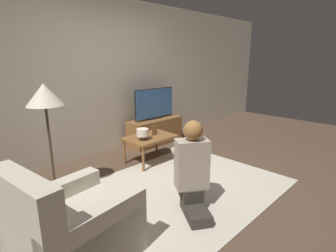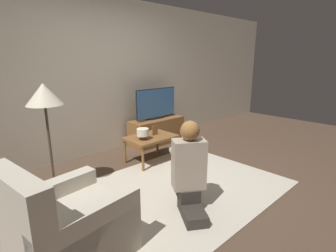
% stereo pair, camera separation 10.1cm
% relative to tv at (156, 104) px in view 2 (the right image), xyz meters
% --- Properties ---
extents(ground_plane, '(10.00, 10.00, 0.00)m').
position_rel_tv_xyz_m(ground_plane, '(-0.94, -1.60, -0.78)').
color(ground_plane, brown).
extents(wall_back, '(10.00, 0.06, 2.60)m').
position_rel_tv_xyz_m(wall_back, '(-0.94, 0.33, 0.52)').
color(wall_back, beige).
rests_on(wall_back, ground_plane).
extents(rug, '(2.38, 1.96, 0.02)m').
position_rel_tv_xyz_m(rug, '(-0.94, -1.60, -0.77)').
color(rug, beige).
rests_on(rug, ground_plane).
extents(tv_stand, '(1.10, 0.41, 0.49)m').
position_rel_tv_xyz_m(tv_stand, '(-0.00, -0.00, -0.54)').
color(tv_stand, brown).
rests_on(tv_stand, ground_plane).
extents(tv, '(0.92, 0.08, 0.58)m').
position_rel_tv_xyz_m(tv, '(0.00, 0.00, 0.00)').
color(tv, black).
rests_on(tv, tv_stand).
extents(coffee_table, '(0.76, 0.54, 0.42)m').
position_rel_tv_xyz_m(coffee_table, '(-0.69, -0.65, -0.41)').
color(coffee_table, brown).
rests_on(coffee_table, ground_plane).
extents(floor_lamp, '(0.40, 0.40, 1.34)m').
position_rel_tv_xyz_m(floor_lamp, '(-2.20, -0.62, 0.36)').
color(floor_lamp, '#4C4233').
rests_on(floor_lamp, ground_plane).
extents(armchair, '(0.94, 0.84, 0.88)m').
position_rel_tv_xyz_m(armchair, '(-2.54, -1.83, -0.49)').
color(armchair, beige).
rests_on(armchair, ground_plane).
extents(person_kneeling, '(0.64, 0.80, 0.99)m').
position_rel_tv_xyz_m(person_kneeling, '(-1.29, -2.00, -0.28)').
color(person_kneeling, '#332D28').
rests_on(person_kneeling, rug).
extents(picture_frame, '(0.11, 0.01, 0.15)m').
position_rel_tv_xyz_m(picture_frame, '(-0.59, -0.64, -0.28)').
color(picture_frame, brown).
rests_on(picture_frame, coffee_table).
extents(table_lamp, '(0.18, 0.18, 0.17)m').
position_rel_tv_xyz_m(table_lamp, '(-0.88, -0.70, -0.26)').
color(table_lamp, '#4C3823').
rests_on(table_lamp, coffee_table).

